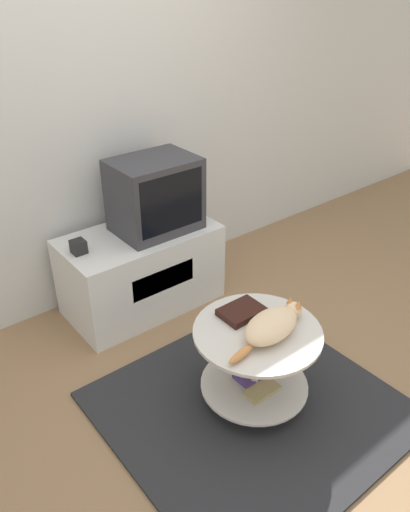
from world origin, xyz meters
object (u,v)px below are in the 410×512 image
(tv, at_px, (155,195))
(speaker, at_px, (78,247))
(dvd_box, at_px, (241,312))
(cat, at_px, (272,325))

(tv, bearing_deg, speaker, 177.96)
(speaker, distance_m, dvd_box, 1.08)
(speaker, bearing_deg, dvd_box, -67.29)
(tv, xyz_separation_m, dvd_box, (-0.13, -0.98, -0.29))
(dvd_box, bearing_deg, tv, 82.48)
(tv, relative_size, speaker, 6.37)
(dvd_box, relative_size, cat, 0.41)
(tv, distance_m, cat, 1.22)
(speaker, height_order, dvd_box, speaker)
(cat, bearing_deg, speaker, 100.47)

